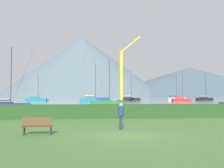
{
  "coord_description": "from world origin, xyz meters",
  "views": [
    {
      "loc": [
        -2.28,
        -14.75,
        2.17
      ],
      "look_at": [
        4.86,
        54.07,
        4.89
      ],
      "focal_mm": 44.43,
      "sensor_mm": 36.0,
      "label": 1
    }
  ],
  "objects": [
    {
      "name": "distant_hill_west_ridge",
      "position": [
        -3.35,
        293.14,
        33.06
      ],
      "size": [
        181.9,
        181.9,
        66.12
      ],
      "primitive_type": "cone",
      "color": "slate",
      "rests_on": "ground_plane"
    },
    {
      "name": "sailboat_slip_1",
      "position": [
        -17.82,
        79.97,
        0.66
      ],
      "size": [
        8.18,
        2.76,
        8.73
      ],
      "rotation": [
        0.0,
        0.0,
        -0.05
      ],
      "color": "#19707A",
      "rests_on": "harbor_water"
    },
    {
      "name": "person_seated_viewer",
      "position": [
        0.06,
        2.41,
        0.97
      ],
      "size": [
        0.36,
        0.56,
        1.65
      ],
      "rotation": [
        0.0,
        0.0,
        0.23
      ],
      "color": "#2D3347",
      "rests_on": "ground_plane"
    },
    {
      "name": "sailboat_slip_8",
      "position": [
        2.3,
        38.62,
        0.59
      ],
      "size": [
        7.19,
        2.37,
        8.88
      ],
      "rotation": [
        0.0,
        0.0,
        0.04
      ],
      "color": "#236B38",
      "rests_on": "harbor_water"
    },
    {
      "name": "sailboat_slip_7",
      "position": [
        -12.77,
        25.04,
        0.6
      ],
      "size": [
        7.41,
        3.09,
        8.95
      ],
      "rotation": [
        0.0,
        0.0,
        0.15
      ],
      "color": "navy",
      "rests_on": "harbor_water"
    },
    {
      "name": "park_bench_under_tree",
      "position": [
        -4.76,
        0.7,
        0.53
      ],
      "size": [
        1.59,
        0.49,
        0.95
      ],
      "rotation": [
        0.0,
        0.0,
        0.01
      ],
      "color": "brown",
      "rests_on": "ground_plane"
    },
    {
      "name": "sailboat_slip_2",
      "position": [
        32.52,
        87.05,
        0.7
      ],
      "size": [
        8.73,
        3.79,
        9.64
      ],
      "rotation": [
        0.0,
        0.0,
        0.18
      ],
      "color": "#9E9EA3",
      "rests_on": "harbor_water"
    },
    {
      "name": "hedge_line",
      "position": [
        0.0,
        11.0,
        0.64
      ],
      "size": [
        80.0,
        1.2,
        1.29
      ],
      "primitive_type": "cube",
      "color": "#284C23",
      "rests_on": "ground_plane"
    },
    {
      "name": "harbor_water",
      "position": [
        0.0,
        137.0,
        0.0
      ],
      "size": [
        320.0,
        246.0,
        0.0
      ],
      "primitive_type": "cube",
      "color": "#8C9EA3",
      "rests_on": "ground_plane"
    },
    {
      "name": "sailboat_slip_4",
      "position": [
        29.94,
        73.7,
        0.58
      ],
      "size": [
        6.96,
        2.38,
        9.64
      ],
      "rotation": [
        0.0,
        0.0,
        -0.06
      ],
      "color": "red",
      "rests_on": "harbor_water"
    },
    {
      "name": "distant_hill_central_peak",
      "position": [
        129.27,
        316.68,
        18.07
      ],
      "size": [
        237.69,
        237.69,
        36.14
      ],
      "primitive_type": "cone",
      "color": "#4C6070",
      "rests_on": "ground_plane"
    },
    {
      "name": "sailboat_slip_11",
      "position": [
        44.59,
        88.37,
        0.64
      ],
      "size": [
        7.71,
        3.44,
        10.6
      ],
      "rotation": [
        0.0,
        0.0,
        0.19
      ],
      "color": "black",
      "rests_on": "harbor_water"
    },
    {
      "name": "sailboat_slip_9",
      "position": [
        0.7,
        66.18,
        0.75
      ],
      "size": [
        9.06,
        2.81,
        11.27
      ],
      "rotation": [
        0.0,
        0.0,
        0.02
      ],
      "color": "#19707A",
      "rests_on": "harbor_water"
    },
    {
      "name": "ground_plane",
      "position": [
        0.0,
        0.0,
        0.0
      ],
      "size": [
        1000.0,
        1000.0,
        0.0
      ],
      "primitive_type": "plane",
      "color": "#477038"
    },
    {
      "name": "dock_crane",
      "position": [
        8.04,
        59.07,
        6.13
      ],
      "size": [
        6.34,
        2.0,
        18.24
      ],
      "color": "#333338",
      "rests_on": "ground_plane"
    },
    {
      "name": "sailboat_slip_3",
      "position": [
        14.81,
        85.84,
        0.67
      ],
      "size": [
        8.18,
        2.57,
        8.89
      ],
      "rotation": [
        0.0,
        0.0,
        -0.02
      ],
      "color": "black",
      "rests_on": "harbor_water"
    }
  ]
}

